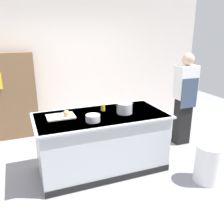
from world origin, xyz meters
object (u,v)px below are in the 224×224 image
Objects in this scene: mixing_bowl at (93,118)px; person_chef at (185,97)px; juice_cup at (103,108)px; bookshelf at (7,97)px; onion at (66,113)px; trash_bin at (208,164)px; stock_pot at (125,108)px.

mixing_bowl is 0.12× the size of person_chef.
person_chef reaches higher than mixing_bowl.
bookshelf is at bearing 131.23° from juice_cup.
onion is 2.16m from trash_bin.
juice_cup is 0.06× the size of person_chef.
stock_pot reaches higher than trash_bin.
stock_pot is at bearing 15.97° from mixing_bowl.
mixing_bowl is 0.49m from juice_cup.
stock_pot is 1.45m from trash_bin.
trash_bin is at bearing -45.69° from bookshelf.
mixing_bowl is 0.36× the size of trash_bin.
person_chef is at bearing 15.13° from mixing_bowl.
stock_pot is 1.43m from person_chef.
bookshelf is at bearing 134.31° from trash_bin.
bookshelf is at bearing 67.85° from person_chef.
stock_pot is at bearing -47.84° from bookshelf.
onion is at bearing -64.35° from bookshelf.
juice_cup is 0.06× the size of bookshelf.
bookshelf is (-3.06, 1.49, -0.06)m from person_chef.
onion is 0.60m from juice_cup.
onion is 0.42m from mixing_bowl.
person_chef is at bearing 70.17° from trash_bin.
person_chef reaches higher than onion.
bookshelf reaches higher than trash_bin.
onion is 0.05× the size of bookshelf.
mixing_bowl is at bearing -43.99° from onion.
bookshelf is at bearing 132.16° from stock_pot.
onion is at bearing 151.58° from trash_bin.
bookshelf reaches higher than stock_pot.
person_chef is (1.65, 0.13, -0.04)m from juice_cup.
onion is at bearing 170.88° from stock_pot.
onion is at bearing 99.59° from person_chef.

